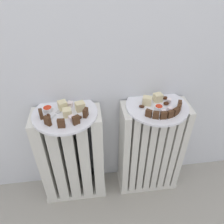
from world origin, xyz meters
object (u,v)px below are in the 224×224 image
at_px(jam_bowl_right, 159,107).
at_px(jam_bowl_left, 48,109).
at_px(radiator_left, 72,157).
at_px(fork, 55,116).
at_px(plate_left, 65,113).
at_px(plate_right, 157,106).
at_px(radiator_right, 150,150).

bearing_deg(jam_bowl_right, jam_bowl_left, 173.90).
distance_m(radiator_left, fork, 0.32).
bearing_deg(jam_bowl_left, plate_left, -16.06).
distance_m(plate_right, jam_bowl_left, 0.53).
relative_size(radiator_left, jam_bowl_left, 12.78).
bearing_deg(radiator_right, jam_bowl_left, 177.49).
xyz_separation_m(radiator_left, plate_left, (0.00, -0.00, 0.31)).
relative_size(jam_bowl_left, jam_bowl_right, 1.14).
bearing_deg(radiator_right, plate_left, 180.00).
bearing_deg(plate_right, radiator_right, 0.00).
distance_m(radiator_left, jam_bowl_left, 0.34).
relative_size(plate_left, jam_bowl_right, 7.49).
distance_m(plate_left, plate_right, 0.45).
bearing_deg(jam_bowl_left, jam_bowl_right, -6.10).
relative_size(radiator_right, plate_left, 1.94).
distance_m(radiator_right, plate_left, 0.55).
relative_size(jam_bowl_left, fork, 0.50).
bearing_deg(fork, plate_right, 2.46).
relative_size(jam_bowl_right, fork, 0.44).
distance_m(plate_right, fork, 0.50).
distance_m(radiator_left, plate_right, 0.55).
xyz_separation_m(plate_right, jam_bowl_right, (-0.00, -0.03, 0.02)).
bearing_deg(radiator_left, fork, -155.04).
relative_size(plate_right, jam_bowl_left, 6.60).
height_order(radiator_left, fork, fork).
bearing_deg(plate_right, jam_bowl_left, 177.49).
distance_m(jam_bowl_left, fork, 0.06).
height_order(plate_left, plate_right, same).
height_order(radiator_right, jam_bowl_left, jam_bowl_left).
height_order(radiator_left, plate_right, plate_right).
bearing_deg(plate_left, radiator_right, 0.00).
height_order(radiator_right, fork, fork).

